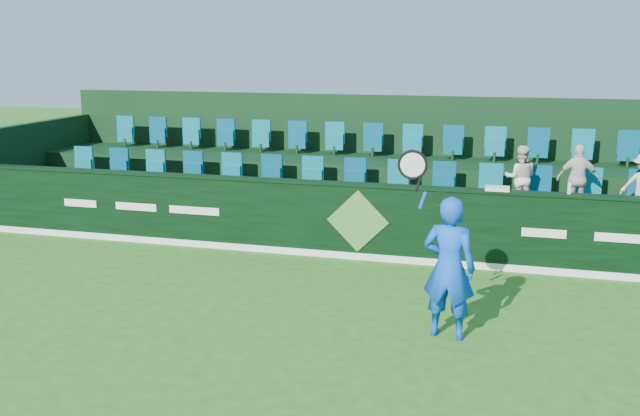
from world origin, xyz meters
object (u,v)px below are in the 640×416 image
(tennis_player, at_px, (449,267))
(drinks_bottle, at_px, (570,188))
(spectator_middle, at_px, (578,179))
(spectator_left, at_px, (520,178))
(towel, at_px, (497,188))

(tennis_player, bearing_deg, drinks_bottle, 62.64)
(tennis_player, relative_size, spectator_middle, 2.04)
(spectator_left, distance_m, drinks_bottle, 1.35)
(tennis_player, bearing_deg, towel, 81.06)
(spectator_middle, height_order, drinks_bottle, spectator_middle)
(towel, bearing_deg, tennis_player, -98.94)
(tennis_player, distance_m, towel, 3.19)
(spectator_middle, bearing_deg, drinks_bottle, 75.20)
(towel, distance_m, drinks_bottle, 1.13)
(towel, xyz_separation_m, drinks_bottle, (1.12, 0.00, 0.07))
(spectator_left, xyz_separation_m, towel, (-0.36, -1.12, -0.00))
(spectator_left, height_order, spectator_middle, spectator_middle)
(spectator_middle, bearing_deg, spectator_left, -3.97)
(spectator_middle, relative_size, drinks_bottle, 6.23)
(tennis_player, xyz_separation_m, towel, (0.49, 3.12, 0.44))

